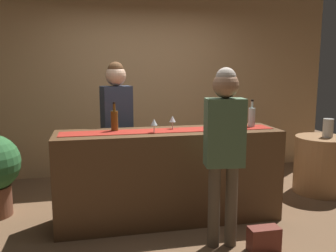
# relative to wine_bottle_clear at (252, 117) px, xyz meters

# --- Properties ---
(ground_plane) EXTENTS (10.00, 10.00, 0.00)m
(ground_plane) POSITION_rel_wine_bottle_clear_xyz_m (-0.95, -0.04, -1.09)
(ground_plane) COLOR brown
(back_wall) EXTENTS (6.00, 0.12, 2.90)m
(back_wall) POSITION_rel_wine_bottle_clear_xyz_m (-0.95, 1.86, 0.36)
(back_wall) COLOR tan
(back_wall) RESTS_ON ground
(bar_counter) EXTENTS (2.35, 0.60, 0.98)m
(bar_counter) POSITION_rel_wine_bottle_clear_xyz_m (-0.95, -0.04, -0.60)
(bar_counter) COLOR #543821
(bar_counter) RESTS_ON ground
(counter_runner_cloth) EXTENTS (2.23, 0.28, 0.01)m
(counter_runner_cloth) POSITION_rel_wine_bottle_clear_xyz_m (-0.95, -0.04, -0.11)
(counter_runner_cloth) COLOR maroon
(counter_runner_cloth) RESTS_ON bar_counter
(wine_bottle_clear) EXTENTS (0.07, 0.07, 0.30)m
(wine_bottle_clear) POSITION_rel_wine_bottle_clear_xyz_m (0.00, 0.00, 0.00)
(wine_bottle_clear) COLOR #B2C6C1
(wine_bottle_clear) RESTS_ON bar_counter
(wine_bottle_amber) EXTENTS (0.07, 0.07, 0.30)m
(wine_bottle_amber) POSITION_rel_wine_bottle_clear_xyz_m (-1.50, 0.06, 0.00)
(wine_bottle_amber) COLOR brown
(wine_bottle_amber) RESTS_ON bar_counter
(wine_glass_near_customer) EXTENTS (0.07, 0.07, 0.14)m
(wine_glass_near_customer) POSITION_rel_wine_bottle_clear_xyz_m (-1.12, -0.14, -0.01)
(wine_glass_near_customer) COLOR silver
(wine_glass_near_customer) RESTS_ON bar_counter
(wine_glass_mid_counter) EXTENTS (0.07, 0.07, 0.14)m
(wine_glass_mid_counter) POSITION_rel_wine_bottle_clear_xyz_m (-0.89, 0.04, -0.01)
(wine_glass_mid_counter) COLOR silver
(wine_glass_mid_counter) RESTS_ON bar_counter
(bartender) EXTENTS (0.38, 0.28, 1.69)m
(bartender) POSITION_rel_wine_bottle_clear_xyz_m (-1.44, 0.54, -0.04)
(bartender) COLOR #26262B
(bartender) RESTS_ON ground
(customer_sipping) EXTENTS (0.36, 0.24, 1.63)m
(customer_sipping) POSITION_rel_wine_bottle_clear_xyz_m (-0.60, -0.72, -0.09)
(customer_sipping) COLOR brown
(customer_sipping) RESTS_ON ground
(round_side_table) EXTENTS (0.68, 0.68, 0.74)m
(round_side_table) POSITION_rel_wine_bottle_clear_xyz_m (1.19, 0.38, -0.72)
(round_side_table) COLOR #996B42
(round_side_table) RESTS_ON ground
(vase_on_side_table) EXTENTS (0.13, 0.13, 0.24)m
(vase_on_side_table) POSITION_rel_wine_bottle_clear_xyz_m (1.23, 0.35, -0.23)
(vase_on_side_table) COLOR #B7B2A8
(vase_on_side_table) RESTS_ON round_side_table
(handbag) EXTENTS (0.28, 0.14, 0.22)m
(handbag) POSITION_rel_wine_bottle_clear_xyz_m (-0.26, -0.89, -0.98)
(handbag) COLOR brown
(handbag) RESTS_ON ground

